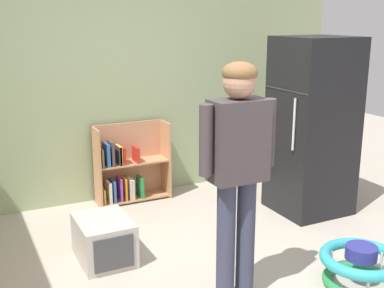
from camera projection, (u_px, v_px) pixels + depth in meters
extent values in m
cube|color=#9DAE7F|center=(127.00, 75.00, 5.29)|extent=(5.20, 0.06, 2.70)
cube|color=black|center=(312.00, 126.00, 4.95)|extent=(0.70, 0.68, 1.78)
cylinder|color=silver|center=(294.00, 125.00, 4.62)|extent=(0.02, 0.02, 0.50)
cube|color=#333333|center=(286.00, 90.00, 4.70)|extent=(0.01, 0.67, 0.01)
cube|color=tan|center=(97.00, 168.00, 5.15)|extent=(0.02, 0.28, 0.85)
cube|color=tan|center=(166.00, 159.00, 5.48)|extent=(0.02, 0.28, 0.85)
cube|color=tan|center=(128.00, 160.00, 5.43)|extent=(0.80, 0.02, 0.85)
cube|color=tan|center=(134.00, 197.00, 5.42)|extent=(0.76, 0.24, 0.02)
cube|color=tan|center=(132.00, 162.00, 5.32)|extent=(0.76, 0.24, 0.02)
cube|color=gold|center=(103.00, 195.00, 5.22)|extent=(0.02, 0.17, 0.16)
cube|color=brown|center=(101.00, 157.00, 5.11)|extent=(0.02, 0.17, 0.20)
cube|color=beige|center=(109.00, 192.00, 5.24)|extent=(0.03, 0.17, 0.23)
cube|color=#305DA5|center=(107.00, 155.00, 5.13)|extent=(0.03, 0.17, 0.24)
cube|color=#305A96|center=(113.00, 191.00, 5.26)|extent=(0.03, 0.17, 0.24)
cube|color=#4A3D3F|center=(111.00, 153.00, 5.15)|extent=(0.02, 0.17, 0.26)
cube|color=#923C96|center=(120.00, 189.00, 5.29)|extent=(0.02, 0.17, 0.25)
cube|color=#3E3B41|center=(119.00, 155.00, 5.19)|extent=(0.03, 0.17, 0.20)
cube|color=orange|center=(124.00, 188.00, 5.31)|extent=(0.02, 0.17, 0.25)
cube|color=gold|center=(119.00, 155.00, 5.20)|extent=(0.03, 0.17, 0.20)
cube|color=beige|center=(131.00, 188.00, 5.35)|extent=(0.03, 0.17, 0.22)
cube|color=red|center=(122.00, 155.00, 5.21)|extent=(0.03, 0.17, 0.18)
cube|color=silver|center=(129.00, 188.00, 5.34)|extent=(0.02, 0.17, 0.23)
cube|color=red|center=(136.00, 154.00, 5.28)|extent=(0.03, 0.17, 0.17)
cube|color=#2D8743|center=(140.00, 187.00, 5.39)|extent=(0.03, 0.17, 0.23)
cylinder|color=#373A52|center=(226.00, 244.00, 3.38)|extent=(0.13, 0.13, 0.90)
cylinder|color=#373A52|center=(245.00, 239.00, 3.45)|extent=(0.13, 0.13, 0.90)
cube|color=#443A3D|center=(238.00, 141.00, 3.23)|extent=(0.38, 0.22, 0.55)
cylinder|color=#443A3D|center=(206.00, 140.00, 3.12)|extent=(0.09, 0.09, 0.47)
cylinder|color=#443A3D|center=(269.00, 133.00, 3.33)|extent=(0.09, 0.09, 0.47)
sphere|color=tan|center=(240.00, 82.00, 3.13)|extent=(0.22, 0.22, 0.22)
ellipsoid|color=brown|center=(240.00, 73.00, 3.12)|extent=(0.23, 0.23, 0.14)
torus|color=#2C8F4B|center=(359.00, 281.00, 3.71)|extent=(0.54, 0.54, 0.07)
torus|color=teal|center=(361.00, 259.00, 3.66)|extent=(0.60, 0.60, 0.08)
cylinder|color=navy|center=(361.00, 253.00, 3.65)|extent=(0.23, 0.23, 0.10)
cylinder|color=silver|center=(381.00, 263.00, 3.78)|extent=(0.02, 0.02, 0.18)
cylinder|color=silver|center=(331.00, 262.00, 3.80)|extent=(0.02, 0.02, 0.18)
cylinder|color=silver|center=(368.00, 285.00, 3.47)|extent=(0.02, 0.02, 0.18)
cube|color=beige|center=(104.00, 240.00, 4.06)|extent=(0.42, 0.54, 0.36)
cube|color=#424247|center=(114.00, 254.00, 3.82)|extent=(0.32, 0.01, 0.27)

